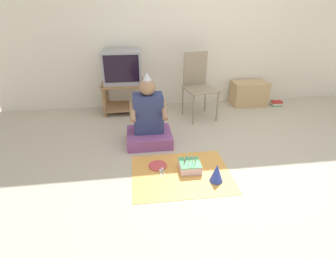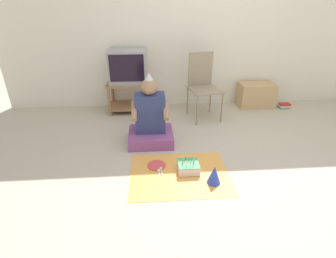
{
  "view_description": "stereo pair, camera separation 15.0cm",
  "coord_description": "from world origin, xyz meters",
  "px_view_note": "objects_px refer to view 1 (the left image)",
  "views": [
    {
      "loc": [
        -1.06,
        -2.29,
        1.63
      ],
      "look_at": [
        -0.72,
        0.26,
        0.35
      ],
      "focal_mm": 28.0,
      "sensor_mm": 36.0,
      "label": 1
    },
    {
      "loc": [
        -0.91,
        -2.3,
        1.63
      ],
      "look_at": [
        -0.72,
        0.26,
        0.35
      ],
      "focal_mm": 28.0,
      "sensor_mm": 36.0,
      "label": 2
    }
  ],
  "objects_px": {
    "folding_chair": "(198,82)",
    "person_seated": "(149,121)",
    "paper_plate": "(158,166)",
    "book_pile": "(276,103)",
    "cardboard_box_stack": "(249,93)",
    "birthday_cake": "(190,166)",
    "tv": "(122,67)",
    "party_hat_blue": "(217,173)"
  },
  "relations": [
    {
      "from": "folding_chair",
      "to": "person_seated",
      "type": "height_order",
      "value": "folding_chair"
    },
    {
      "from": "paper_plate",
      "to": "book_pile",
      "type": "bearing_deg",
      "value": 35.22
    },
    {
      "from": "cardboard_box_stack",
      "to": "birthday_cake",
      "type": "relative_size",
      "value": 2.59
    },
    {
      "from": "tv",
      "to": "cardboard_box_stack",
      "type": "height_order",
      "value": "tv"
    },
    {
      "from": "book_pile",
      "to": "birthday_cake",
      "type": "bearing_deg",
      "value": -138.21
    },
    {
      "from": "tv",
      "to": "person_seated",
      "type": "distance_m",
      "value": 1.18
    },
    {
      "from": "party_hat_blue",
      "to": "paper_plate",
      "type": "relative_size",
      "value": 0.95
    },
    {
      "from": "person_seated",
      "to": "birthday_cake",
      "type": "height_order",
      "value": "person_seated"
    },
    {
      "from": "person_seated",
      "to": "paper_plate",
      "type": "height_order",
      "value": "person_seated"
    },
    {
      "from": "book_pile",
      "to": "tv",
      "type": "bearing_deg",
      "value": 177.86
    },
    {
      "from": "party_hat_blue",
      "to": "paper_plate",
      "type": "bearing_deg",
      "value": 148.92
    },
    {
      "from": "cardboard_box_stack",
      "to": "book_pile",
      "type": "relative_size",
      "value": 3.23
    },
    {
      "from": "person_seated",
      "to": "birthday_cake",
      "type": "distance_m",
      "value": 0.82
    },
    {
      "from": "tv",
      "to": "person_seated",
      "type": "bearing_deg",
      "value": -73.35
    },
    {
      "from": "tv",
      "to": "paper_plate",
      "type": "bearing_deg",
      "value": -77.29
    },
    {
      "from": "book_pile",
      "to": "paper_plate",
      "type": "xyz_separation_m",
      "value": [
        -2.17,
        -1.54,
        -0.03
      ]
    },
    {
      "from": "person_seated",
      "to": "folding_chair",
      "type": "bearing_deg",
      "value": 43.32
    },
    {
      "from": "folding_chair",
      "to": "person_seated",
      "type": "relative_size",
      "value": 1.08
    },
    {
      "from": "person_seated",
      "to": "birthday_cake",
      "type": "relative_size",
      "value": 4.01
    },
    {
      "from": "person_seated",
      "to": "book_pile",
      "type": "bearing_deg",
      "value": 23.33
    },
    {
      "from": "paper_plate",
      "to": "tv",
      "type": "bearing_deg",
      "value": 102.71
    },
    {
      "from": "tv",
      "to": "paper_plate",
      "type": "distance_m",
      "value": 1.81
    },
    {
      "from": "tv",
      "to": "folding_chair",
      "type": "height_order",
      "value": "tv"
    },
    {
      "from": "folding_chair",
      "to": "cardboard_box_stack",
      "type": "relative_size",
      "value": 1.67
    },
    {
      "from": "cardboard_box_stack",
      "to": "book_pile",
      "type": "height_order",
      "value": "cardboard_box_stack"
    },
    {
      "from": "tv",
      "to": "folding_chair",
      "type": "bearing_deg",
      "value": -15.94
    },
    {
      "from": "tv",
      "to": "folding_chair",
      "type": "relative_size",
      "value": 0.59
    },
    {
      "from": "paper_plate",
      "to": "person_seated",
      "type": "bearing_deg",
      "value": 95.18
    },
    {
      "from": "cardboard_box_stack",
      "to": "book_pile",
      "type": "distance_m",
      "value": 0.5
    },
    {
      "from": "birthday_cake",
      "to": "party_hat_blue",
      "type": "distance_m",
      "value": 0.31
    },
    {
      "from": "cardboard_box_stack",
      "to": "party_hat_blue",
      "type": "bearing_deg",
      "value": -120.35
    },
    {
      "from": "cardboard_box_stack",
      "to": "birthday_cake",
      "type": "bearing_deg",
      "value": -128.07
    },
    {
      "from": "tv",
      "to": "book_pile",
      "type": "distance_m",
      "value": 2.63
    },
    {
      "from": "cardboard_box_stack",
      "to": "paper_plate",
      "type": "bearing_deg",
      "value": -136.03
    },
    {
      "from": "birthday_cake",
      "to": "party_hat_blue",
      "type": "height_order",
      "value": "party_hat_blue"
    },
    {
      "from": "tv",
      "to": "book_pile",
      "type": "xyz_separation_m",
      "value": [
        2.54,
        -0.1,
        -0.68
      ]
    },
    {
      "from": "tv",
      "to": "party_hat_blue",
      "type": "height_order",
      "value": "tv"
    },
    {
      "from": "cardboard_box_stack",
      "to": "person_seated",
      "type": "xyz_separation_m",
      "value": [
        -1.77,
        -1.08,
        0.09
      ]
    },
    {
      "from": "folding_chair",
      "to": "book_pile",
      "type": "relative_size",
      "value": 5.38
    },
    {
      "from": "cardboard_box_stack",
      "to": "folding_chair",
      "type": "bearing_deg",
      "value": -161.02
    },
    {
      "from": "folding_chair",
      "to": "person_seated",
      "type": "distance_m",
      "value": 1.11
    },
    {
      "from": "birthday_cake",
      "to": "folding_chair",
      "type": "bearing_deg",
      "value": 74.21
    }
  ]
}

